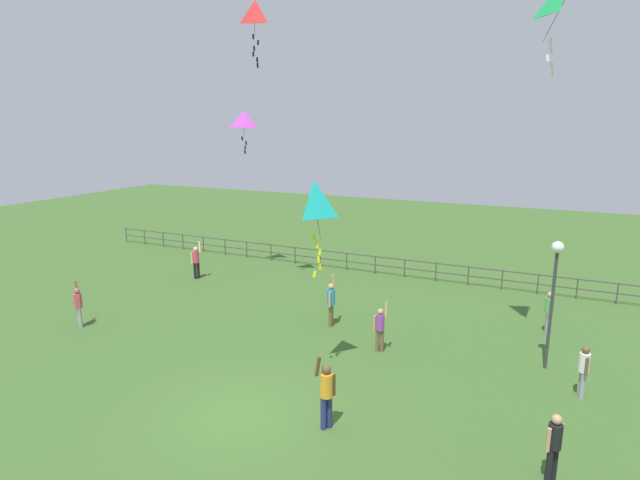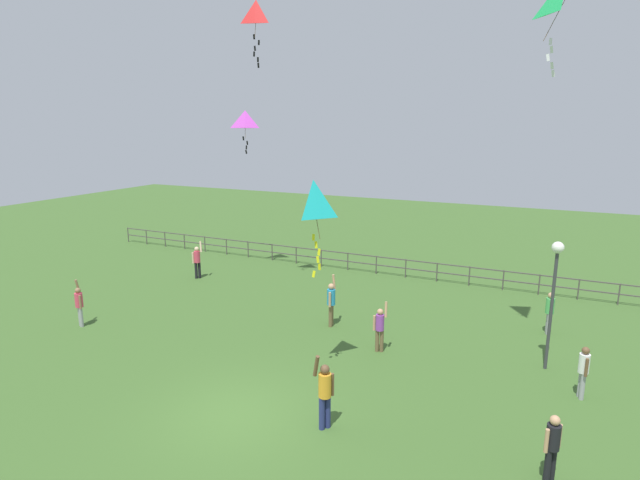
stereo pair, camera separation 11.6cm
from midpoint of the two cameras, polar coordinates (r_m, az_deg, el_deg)
name	(u,v)px [view 2 (the right image)]	position (r m, az deg, el deg)	size (l,w,h in m)	color
ground_plane	(236,415)	(14.40, -9.22, -18.83)	(80.00, 80.00, 0.00)	#3D6028
lamppost	(555,277)	(16.97, 25.04, -3.77)	(0.36, 0.36, 4.11)	#38383D
person_0	(325,391)	(13.21, 0.80, -16.62)	(0.47, 0.48, 2.04)	navy
person_1	(331,301)	(19.34, 1.44, -6.87)	(0.31, 0.53, 1.98)	brown
person_2	(552,444)	(12.62, 24.89, -20.08)	(0.33, 0.39, 1.58)	black
person_3	(380,326)	(17.40, 6.92, -9.62)	(0.48, 0.28, 1.80)	brown
person_4	(79,304)	(21.35, -25.27, -6.48)	(0.44, 0.36, 1.80)	#99999E
person_5	(197,260)	(25.94, -13.50, -2.17)	(0.48, 0.41, 1.90)	black
person_6	(550,310)	(20.46, 24.52, -7.19)	(0.30, 0.47, 1.59)	#99999E
person_7	(583,369)	(16.32, 27.66, -12.70)	(0.29, 0.45, 1.54)	#99999E
kite_0	(245,122)	(26.14, -8.25, 13.00)	(1.12, 0.92, 2.06)	#B22DB2
kite_1	(256,16)	(22.53, -7.00, 23.65)	(0.89, 0.62, 2.61)	red
kite_3	(314,204)	(14.57, -0.50, 4.03)	(0.88, 0.92, 2.80)	#19B2B2
waterfront_railing	(388,263)	(26.04, 7.79, -2.62)	(36.03, 0.06, 0.95)	#4C4742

